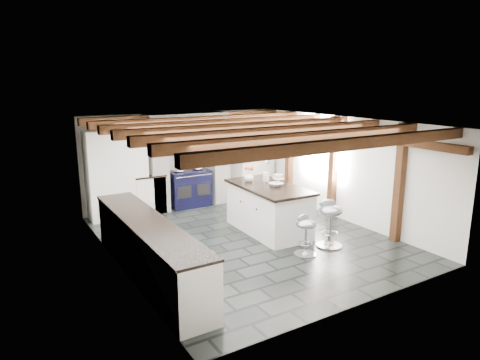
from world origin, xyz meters
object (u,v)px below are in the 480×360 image
bar_stool_near (330,218)px  kitchen_island (268,208)px  bar_stool_far (305,230)px  range_cooker (189,188)px

bar_stool_near → kitchen_island: bearing=134.7°
bar_stool_near → bar_stool_far: 0.67m
bar_stool_near → bar_stool_far: bearing=-150.2°
range_cooker → bar_stool_far: (0.47, -3.90, -0.00)m
range_cooker → bar_stool_near: (1.13, -3.82, 0.09)m
range_cooker → kitchen_island: bearing=-76.4°
range_cooker → bar_stool_far: range_cooker is taller
bar_stool_near → range_cooker: bearing=129.2°
kitchen_island → range_cooker: bearing=105.6°
kitchen_island → bar_stool_near: (0.51, -1.27, 0.06)m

